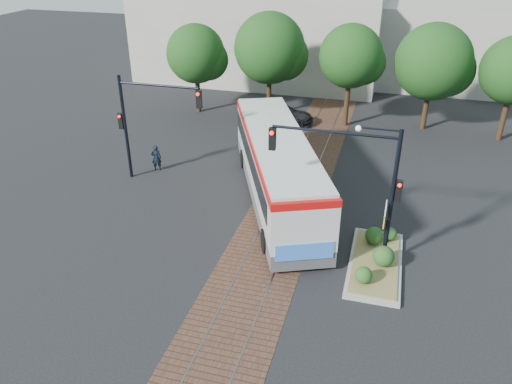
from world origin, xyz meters
TOP-DOWN VIEW (x-y plane):
  - ground at (0.00, 0.00)m, footprint 120.00×120.00m
  - trackbed at (0.00, 4.00)m, footprint 3.60×40.00m
  - tree_row at (1.21, 16.42)m, footprint 26.40×5.60m
  - warehouses at (-0.53, 28.75)m, footprint 40.00×13.00m
  - city_bus at (-0.71, 3.71)m, footprint 7.87×13.38m
  - traffic_island at (4.82, -0.90)m, footprint 2.20×5.20m
  - signal_pole_main at (3.86, -0.81)m, footprint 5.49×0.46m
  - signal_pole_left at (-8.37, 4.00)m, footprint 4.99×0.34m
  - officer at (-8.43, 5.23)m, footprint 0.68×0.58m
  - parked_car at (-3.18, 15.16)m, footprint 4.90×2.16m

SIDE VIEW (x-z plane):
  - ground at x=0.00m, z-range 0.00..0.00m
  - trackbed at x=0.00m, z-range 0.00..0.02m
  - traffic_island at x=4.82m, z-range -0.24..0.89m
  - parked_car at x=-3.18m, z-range 0.00..1.40m
  - officer at x=-8.43m, z-range 0.00..1.58m
  - city_bus at x=-0.71m, z-range 0.21..3.78m
  - warehouses at x=-0.53m, z-range -0.19..7.81m
  - signal_pole_left at x=-8.37m, z-range 0.86..6.86m
  - signal_pole_main at x=3.86m, z-range 1.16..7.16m
  - tree_row at x=1.21m, z-range 1.01..8.69m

